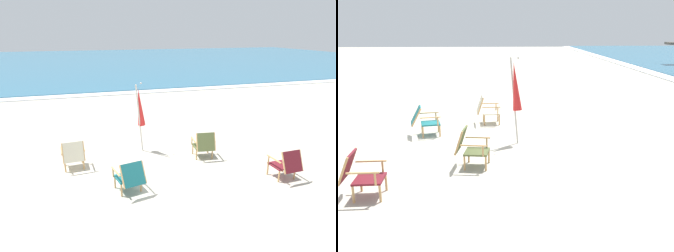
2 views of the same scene
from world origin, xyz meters
The scene contains 6 objects.
ground_plane centered at (0.00, 0.00, 0.00)m, with size 80.00×80.00×0.00m, color #B7AF9E.
beach_chair_front_right centered at (2.90, -0.67, 0.43)m, with size 0.62×0.72×0.81m.
beach_chair_back_right centered at (1.50, 1.12, 0.43)m, with size 0.66×0.74×0.82m.
beach_chair_back_left centered at (-2.07, 1.44, 0.43)m, with size 0.63×0.71×0.82m.
beach_chair_far_center centered at (-0.86, -0.18, 0.42)m, with size 0.72×0.85×0.79m.
umbrella_furled_red centered at (-0.12, 2.16, 1.38)m, with size 0.41×0.41×2.12m.
Camera 2 is at (9.19, 1.52, 2.88)m, focal length 42.00 mm.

